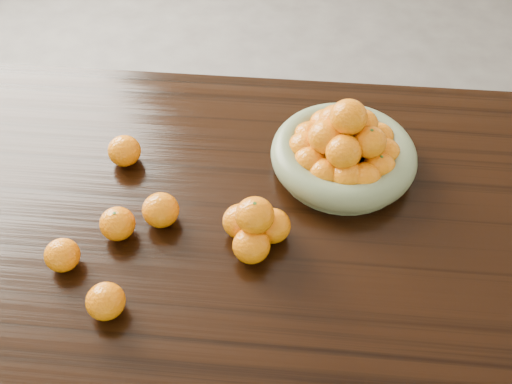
# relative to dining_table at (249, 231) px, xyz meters

# --- Properties ---
(ground) EXTENTS (5.00, 5.00, 0.00)m
(ground) POSITION_rel_dining_table_xyz_m (0.00, 0.00, -0.66)
(ground) COLOR #64615E
(ground) RESTS_ON ground
(dining_table) EXTENTS (2.00, 1.00, 0.75)m
(dining_table) POSITION_rel_dining_table_xyz_m (0.00, 0.00, 0.00)
(dining_table) COLOR black
(dining_table) RESTS_ON ground
(fruit_bowl) EXTENTS (0.36, 0.36, 0.20)m
(fruit_bowl) POSITION_rel_dining_table_xyz_m (0.22, 0.16, 0.15)
(fruit_bowl) COLOR #6D7958
(fruit_bowl) RESTS_ON dining_table
(orange_pyramid) EXTENTS (0.15, 0.15, 0.13)m
(orange_pyramid) POSITION_rel_dining_table_xyz_m (0.02, -0.10, 0.14)
(orange_pyramid) COLOR orange
(orange_pyramid) RESTS_ON dining_table
(loose_orange_0) EXTENTS (0.08, 0.08, 0.07)m
(loose_orange_0) POSITION_rel_dining_table_xyz_m (-0.28, -0.10, 0.13)
(loose_orange_0) COLOR orange
(loose_orange_0) RESTS_ON dining_table
(loose_orange_1) EXTENTS (0.08, 0.08, 0.07)m
(loose_orange_1) POSITION_rel_dining_table_xyz_m (-0.26, -0.30, 0.13)
(loose_orange_1) COLOR orange
(loose_orange_1) RESTS_ON dining_table
(loose_orange_2) EXTENTS (0.08, 0.08, 0.08)m
(loose_orange_2) POSITION_rel_dining_table_xyz_m (-0.19, -0.06, 0.13)
(loose_orange_2) COLOR orange
(loose_orange_2) RESTS_ON dining_table
(loose_orange_3) EXTENTS (0.08, 0.08, 0.08)m
(loose_orange_3) POSITION_rel_dining_table_xyz_m (-0.32, 0.12, 0.13)
(loose_orange_3) COLOR orange
(loose_orange_3) RESTS_ON dining_table
(loose_orange_4) EXTENTS (0.08, 0.08, 0.07)m
(loose_orange_4) POSITION_rel_dining_table_xyz_m (-0.38, -0.20, 0.12)
(loose_orange_4) COLOR orange
(loose_orange_4) RESTS_ON dining_table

